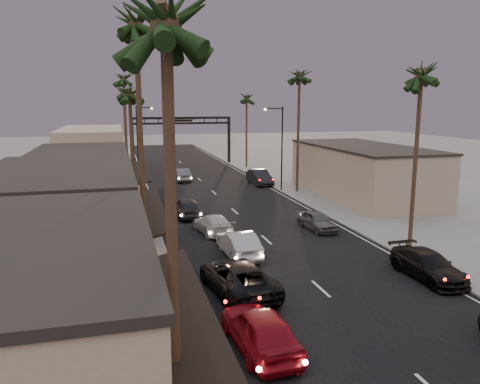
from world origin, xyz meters
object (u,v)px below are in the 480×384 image
palm_rc (247,95)px  palm_la (165,5)px  palm_lb (136,16)px  streetlight_left (140,136)px  palm_ra (422,68)px  palm_lc (129,88)px  arch (182,128)px  oncoming_pickup (238,277)px  curbside_black (428,265)px  oncoming_silver (239,244)px  palm_ld (123,76)px  palm_rb (300,72)px  oncoming_red (260,329)px  palm_far (123,90)px  streetlight_right (280,142)px

palm_rc → palm_la: bearing=-107.4°
palm_rc → palm_lb: bearing=-112.3°
streetlight_left → palm_ra: bearing=-65.5°
palm_lc → arch: bearing=75.8°
oncoming_pickup → curbside_black: size_ratio=1.16×
palm_ra → palm_lb: bearing=-173.4°
palm_lc → oncoming_silver: bearing=-61.7°
palm_rc → curbside_black: size_ratio=2.40×
palm_la → palm_ld: (-0.00, 46.00, 0.97)m
oncoming_silver → curbside_black: oncoming_silver is taller
palm_lc → palm_rb: (17.20, 8.00, 1.95)m
palm_rb → oncoming_silver: bearing=-121.0°
palm_rb → oncoming_pickup: palm_rb is taller
streetlight_left → oncoming_red: size_ratio=1.82×
palm_lc → palm_far: bearing=89.6°
streetlight_left → oncoming_red: bearing=-87.2°
palm_rb → oncoming_silver: (-11.35, -18.88, -11.61)m
palm_lb → palm_far: 56.03m
palm_rb → oncoming_silver: palm_rb is taller
curbside_black → arch: bearing=95.9°
palm_la → palm_lb: size_ratio=0.87×
palm_rc → curbside_black: (-2.40, -45.10, -9.73)m
palm_ra → curbside_black: 12.10m
arch → streetlight_right: bearing=-74.5°
palm_lb → curbside_black: size_ratio=2.99×
palm_lc → palm_rb: size_ratio=0.86×
oncoming_red → streetlight_right: bearing=-114.9°
streetlight_left → curbside_black: streetlight_left is taller
streetlight_left → palm_rb: bearing=-42.1°
palm_ra → oncoming_pickup: bearing=-161.2°
streetlight_left → palm_rb: (15.52, -14.00, 7.09)m
palm_far → curbside_black: palm_far is taller
palm_ld → palm_rb: same height
streetlight_right → arch: bearing=105.5°
curbside_black → palm_far: bearing=102.8°
palm_lc → palm_rc: (17.20, 28.00, 0.00)m
palm_ra → palm_far: 56.58m
palm_lc → oncoming_pickup: bearing=-75.1°
oncoming_red → curbside_black: oncoming_red is taller
palm_lb → palm_rc: (17.20, 42.00, -2.92)m
streetlight_left → palm_lc: palm_lc is taller
streetlight_right → streetlight_left: size_ratio=1.00×
palm_la → oncoming_red: (3.82, 5.12, -10.60)m
palm_ra → palm_far: (-16.90, 54.00, 0.00)m
arch → palm_ld: bearing=-119.8°
palm_lb → palm_ra: 17.42m
streetlight_right → palm_rb: bearing=-30.8°
palm_ld → palm_rb: 20.42m
arch → palm_lc: size_ratio=1.25×
palm_ra → oncoming_silver: palm_ra is taller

